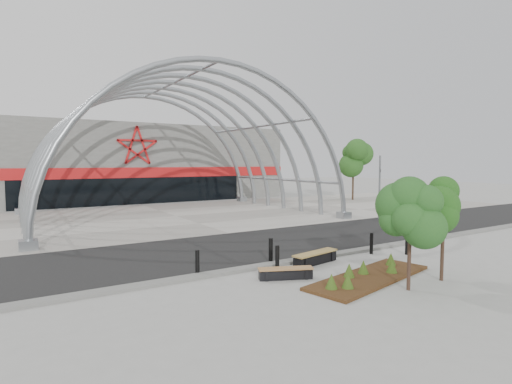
{
  "coord_description": "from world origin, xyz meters",
  "views": [
    {
      "loc": [
        -10.6,
        -13.16,
        4.11
      ],
      "look_at": [
        0.0,
        4.0,
        2.6
      ],
      "focal_mm": 28.0,
      "sensor_mm": 36.0,
      "label": 1
    }
  ],
  "objects_px": {
    "signal_pole": "(380,186)",
    "bollard_2": "(271,251)",
    "street_tree_1": "(444,208)",
    "street_tree_0": "(411,208)",
    "bench_1": "(315,258)",
    "bench_0": "(286,273)"
  },
  "relations": [
    {
      "from": "signal_pole",
      "to": "bollard_2",
      "type": "xyz_separation_m",
      "value": [
        -13.73,
        -6.45,
        -1.88
      ]
    },
    {
      "from": "signal_pole",
      "to": "street_tree_1",
      "type": "height_order",
      "value": "signal_pole"
    },
    {
      "from": "bollard_2",
      "to": "street_tree_1",
      "type": "bearing_deg",
      "value": -52.88
    },
    {
      "from": "signal_pole",
      "to": "street_tree_0",
      "type": "xyz_separation_m",
      "value": [
        -11.81,
        -11.55,
        0.24
      ]
    },
    {
      "from": "street_tree_1",
      "to": "bollard_2",
      "type": "height_order",
      "value": "street_tree_1"
    },
    {
      "from": "street_tree_0",
      "to": "bench_1",
      "type": "bearing_deg",
      "value": 95.17
    },
    {
      "from": "signal_pole",
      "to": "street_tree_1",
      "type": "bearing_deg",
      "value": -130.9
    },
    {
      "from": "bollard_2",
      "to": "bench_1",
      "type": "bearing_deg",
      "value": -31.35
    },
    {
      "from": "street_tree_0",
      "to": "bench_0",
      "type": "bearing_deg",
      "value": 130.9
    },
    {
      "from": "street_tree_0",
      "to": "bollard_2",
      "type": "xyz_separation_m",
      "value": [
        -1.93,
        5.09,
        -2.12
      ]
    },
    {
      "from": "street_tree_0",
      "to": "street_tree_1",
      "type": "height_order",
      "value": "street_tree_0"
    },
    {
      "from": "street_tree_0",
      "to": "bollard_2",
      "type": "bearing_deg",
      "value": 110.71
    },
    {
      "from": "bollard_2",
      "to": "bench_0",
      "type": "bearing_deg",
      "value": -109.7
    },
    {
      "from": "signal_pole",
      "to": "bench_0",
      "type": "height_order",
      "value": "signal_pole"
    },
    {
      "from": "signal_pole",
      "to": "bollard_2",
      "type": "bearing_deg",
      "value": -154.83
    },
    {
      "from": "signal_pole",
      "to": "bench_1",
      "type": "distance_m",
      "value": 14.42
    },
    {
      "from": "street_tree_0",
      "to": "bench_1",
      "type": "distance_m",
      "value": 4.81
    },
    {
      "from": "bench_0",
      "to": "street_tree_0",
      "type": "bearing_deg",
      "value": -49.1
    },
    {
      "from": "bench_0",
      "to": "bollard_2",
      "type": "relative_size",
      "value": 1.85
    },
    {
      "from": "street_tree_1",
      "to": "bollard_2",
      "type": "bearing_deg",
      "value": 127.12
    },
    {
      "from": "bench_0",
      "to": "bench_1",
      "type": "xyz_separation_m",
      "value": [
        2.28,
        1.09,
        0.04
      ]
    },
    {
      "from": "bollard_2",
      "to": "street_tree_0",
      "type": "bearing_deg",
      "value": -69.29
    }
  ]
}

